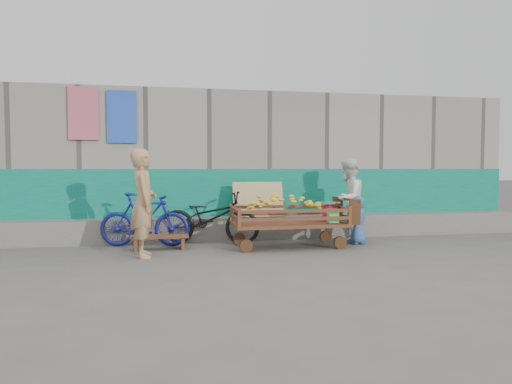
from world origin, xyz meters
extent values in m
plane|color=#55534D|center=(0.00, 0.00, 0.00)|extent=(80.00, 80.00, 0.00)
cube|color=gray|center=(0.00, 4.10, 1.50)|extent=(12.00, 3.00, 3.00)
cube|color=#097268|center=(0.00, 2.58, 0.70)|extent=(12.00, 0.03, 1.40)
cube|color=#63605C|center=(0.00, 2.35, 0.23)|extent=(12.00, 0.50, 0.45)
cube|color=tan|center=(0.30, 2.22, 0.80)|extent=(1.00, 0.19, 0.68)
cube|color=#C95872|center=(-3.00, 2.56, 2.45)|extent=(0.55, 0.03, 1.00)
cube|color=blue|center=(-2.30, 2.56, 2.40)|extent=(0.55, 0.03, 1.00)
cube|color=#523020|center=(0.66, 1.29, 0.42)|extent=(2.00, 1.00, 0.06)
cylinder|color=#392911|center=(-0.17, 0.92, 0.11)|extent=(0.22, 0.07, 0.22)
cube|color=#523020|center=(-0.30, 0.82, 0.60)|extent=(0.06, 0.06, 0.31)
cylinder|color=#392911|center=(-0.17, 1.65, 0.11)|extent=(0.22, 0.07, 0.22)
cube|color=#523020|center=(-0.30, 1.75, 0.60)|extent=(0.06, 0.06, 0.31)
cylinder|color=#392911|center=(1.50, 0.92, 0.11)|extent=(0.22, 0.07, 0.22)
cube|color=#523020|center=(1.63, 0.82, 0.60)|extent=(0.06, 0.06, 0.31)
cylinder|color=#392911|center=(1.50, 1.65, 0.11)|extent=(0.22, 0.07, 0.22)
cube|color=#523020|center=(1.63, 1.75, 0.60)|extent=(0.06, 0.06, 0.31)
cube|color=#523020|center=(0.66, 0.82, 0.56)|extent=(1.94, 0.04, 0.06)
cube|color=#523020|center=(0.66, 0.82, 0.69)|extent=(1.94, 0.04, 0.06)
cube|color=#523020|center=(0.66, 1.75, 0.56)|extent=(1.94, 0.04, 0.06)
cube|color=#523020|center=(0.66, 1.75, 0.69)|extent=(1.94, 0.04, 0.06)
cube|color=#523020|center=(-0.30, 1.29, 0.56)|extent=(0.04, 0.93, 0.06)
cube|color=#523020|center=(-0.30, 1.29, 0.69)|extent=(0.04, 0.93, 0.06)
cube|color=#523020|center=(1.63, 1.29, 0.56)|extent=(0.04, 0.93, 0.06)
cube|color=#523020|center=(1.63, 1.29, 0.69)|extent=(0.04, 0.93, 0.06)
cylinder|color=#392911|center=(1.83, 1.29, 0.83)|extent=(0.04, 0.89, 0.04)
cube|color=#392911|center=(1.76, 1.70, 0.65)|extent=(0.20, 0.04, 0.44)
cube|color=#392911|center=(1.76, 0.88, 0.65)|extent=(0.20, 0.04, 0.44)
ellipsoid|color=yellow|center=(0.55, 1.29, 0.69)|extent=(1.45, 0.78, 0.49)
cylinder|color=#C31649|center=(1.44, 1.29, 0.59)|extent=(0.27, 0.27, 0.29)
cylinder|color=silver|center=(1.44, 1.29, 0.75)|extent=(0.03, 0.03, 0.07)
cylinder|color=silver|center=(1.44, 1.29, 0.79)|extent=(0.38, 0.38, 0.02)
cube|color=#62F05D|center=(1.39, 0.98, 0.58)|extent=(0.18, 0.13, 0.24)
cube|color=#523020|center=(-1.60, 1.46, 0.23)|extent=(0.99, 0.30, 0.04)
cube|color=#523020|center=(-2.00, 1.46, 0.10)|extent=(0.06, 0.28, 0.20)
cube|color=#523020|center=(-1.20, 1.46, 0.10)|extent=(0.06, 0.28, 0.20)
imported|color=tan|center=(-1.84, 0.85, 0.86)|extent=(0.48, 0.67, 1.73)
imported|color=white|center=(2.02, 1.80, 0.80)|extent=(0.98, 0.98, 1.60)
imported|color=#365D99|center=(2.02, 1.33, 0.45)|extent=(0.52, 0.46, 0.90)
imported|color=black|center=(-0.69, 1.90, 0.49)|extent=(1.97, 1.21, 0.98)
imported|color=navy|center=(-1.87, 1.85, 0.48)|extent=(1.67, 0.77, 0.97)
camera|label=1|loc=(-1.49, -6.57, 1.42)|focal=32.00mm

